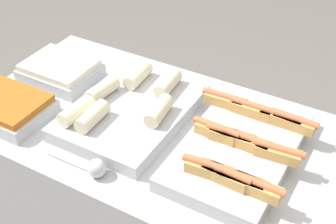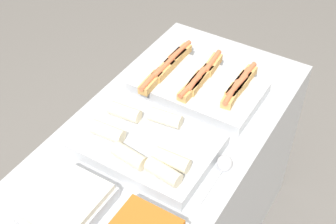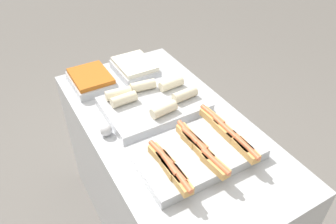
{
  "view_description": "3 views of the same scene",
  "coord_description": "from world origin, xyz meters",
  "px_view_note": "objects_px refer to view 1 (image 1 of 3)",
  "views": [
    {
      "loc": [
        0.62,
        -1.07,
        1.93
      ],
      "look_at": [
        0.01,
        0.0,
        0.98
      ],
      "focal_mm": 50.0,
      "sensor_mm": 36.0,
      "label": 1
    },
    {
      "loc": [
        -1.15,
        -0.7,
        2.22
      ],
      "look_at": [
        0.01,
        0.0,
        0.98
      ],
      "focal_mm": 50.0,
      "sensor_mm": 36.0,
      "label": 2
    },
    {
      "loc": [
        1.08,
        -0.62,
        1.96
      ],
      "look_at": [
        0.01,
        0.0,
        0.98
      ],
      "focal_mm": 35.0,
      "sensor_mm": 36.0,
      "label": 3
    }
  ],
  "objects_px": {
    "tray_hotdogs": "(240,148)",
    "tray_wraps": "(130,109)",
    "serving_spoon_near": "(95,168)",
    "tray_side_front": "(9,108)",
    "tray_side_back": "(60,71)"
  },
  "relations": [
    {
      "from": "tray_hotdogs",
      "to": "tray_wraps",
      "type": "height_order",
      "value": "tray_wraps"
    },
    {
      "from": "tray_hotdogs",
      "to": "tray_side_front",
      "type": "relative_size",
      "value": 1.93
    },
    {
      "from": "tray_hotdogs",
      "to": "tray_wraps",
      "type": "bearing_deg",
      "value": -179.99
    },
    {
      "from": "tray_wraps",
      "to": "tray_side_front",
      "type": "distance_m",
      "value": 0.43
    },
    {
      "from": "tray_hotdogs",
      "to": "tray_side_back",
      "type": "relative_size",
      "value": 1.93
    },
    {
      "from": "tray_side_front",
      "to": "serving_spoon_near",
      "type": "xyz_separation_m",
      "value": [
        0.44,
        -0.09,
        -0.01
      ]
    },
    {
      "from": "tray_wraps",
      "to": "serving_spoon_near",
      "type": "distance_m",
      "value": 0.3
    },
    {
      "from": "tray_hotdogs",
      "to": "serving_spoon_near",
      "type": "distance_m",
      "value": 0.46
    },
    {
      "from": "tray_side_back",
      "to": "serving_spoon_near",
      "type": "height_order",
      "value": "tray_side_back"
    },
    {
      "from": "tray_side_back",
      "to": "tray_side_front",
      "type": "bearing_deg",
      "value": -90.0
    },
    {
      "from": "tray_wraps",
      "to": "tray_side_front",
      "type": "height_order",
      "value": "tray_wraps"
    },
    {
      "from": "serving_spoon_near",
      "to": "tray_wraps",
      "type": "bearing_deg",
      "value": 102.4
    },
    {
      "from": "tray_side_front",
      "to": "tray_side_back",
      "type": "height_order",
      "value": "same"
    },
    {
      "from": "tray_hotdogs",
      "to": "serving_spoon_near",
      "type": "relative_size",
      "value": 2.43
    },
    {
      "from": "tray_wraps",
      "to": "tray_side_back",
      "type": "distance_m",
      "value": 0.38
    }
  ]
}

